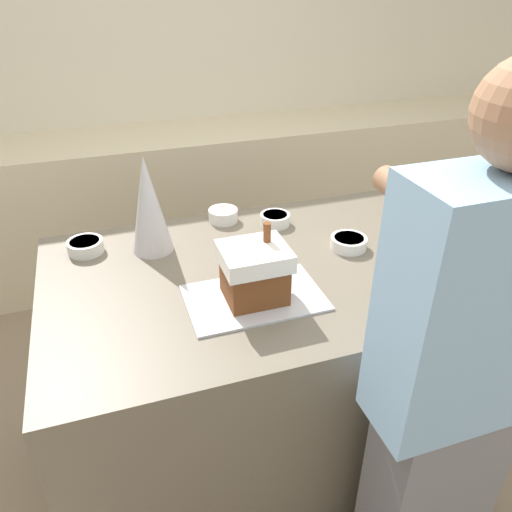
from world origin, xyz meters
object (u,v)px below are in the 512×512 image
gingerbread_house (254,272)px  decorative_tree (148,205)px  candy_bowl_front_corner (275,219)px  baking_tray (254,298)px  candy_bowl_near_tray_left (85,246)px  candy_bowl_near_tray_right (427,223)px  candy_bowl_far_left (349,242)px  candy_bowl_beside_tree (223,215)px  person (453,391)px

gingerbread_house → decorative_tree: bearing=121.7°
decorative_tree → candy_bowl_front_corner: decorative_tree is taller
baking_tray → gingerbread_house: (0.00, 0.00, 0.10)m
candy_bowl_near_tray_left → baking_tray: bearing=-43.9°
candy_bowl_near_tray_right → candy_bowl_far_left: (-0.38, -0.05, 0.00)m
candy_bowl_beside_tree → gingerbread_house: bearing=-95.2°
baking_tray → gingerbread_house: bearing=29.3°
candy_bowl_beside_tree → candy_bowl_near_tray_left: bearing=-171.0°
candy_bowl_far_left → candy_bowl_front_corner: candy_bowl_front_corner is taller
decorative_tree → candy_bowl_far_left: size_ratio=2.70×
baking_tray → decorative_tree: decorative_tree is taller
candy_bowl_near_tray_right → candy_bowl_front_corner: size_ratio=1.00×
candy_bowl_near_tray_right → person: bearing=-120.0°
candy_bowl_near_tray_right → candy_bowl_far_left: size_ratio=0.90×
candy_bowl_near_tray_right → candy_bowl_beside_tree: size_ratio=1.01×
gingerbread_house → person: size_ratio=0.14×
gingerbread_house → person: (0.38, -0.52, -0.13)m
candy_bowl_far_left → candy_bowl_front_corner: size_ratio=1.12×
candy_bowl_near_tray_left → person: bearing=-48.8°
decorative_tree → candy_bowl_far_left: bearing=-17.6°
baking_tray → candy_bowl_front_corner: bearing=62.5°
candy_bowl_front_corner → decorative_tree: bearing=-174.4°
decorative_tree → candy_bowl_far_left: 0.75m
decorative_tree → person: bearing=-55.9°
gingerbread_house → candy_bowl_far_left: (0.44, 0.20, -0.08)m
candy_bowl_near_tray_right → candy_bowl_front_corner: 0.61m
candy_bowl_near_tray_left → candy_bowl_beside_tree: (0.55, 0.09, 0.00)m
baking_tray → candy_bowl_beside_tree: candy_bowl_beside_tree is taller
gingerbread_house → decorative_tree: 0.50m
candy_bowl_near_tray_right → candy_bowl_near_tray_left: bearing=169.8°
gingerbread_house → candy_bowl_near_tray_right: 0.86m
baking_tray → candy_bowl_far_left: bearing=24.4°
candy_bowl_near_tray_right → candy_bowl_beside_tree: candy_bowl_beside_tree is taller
person → candy_bowl_beside_tree: bearing=106.6°
candy_bowl_front_corner → candy_bowl_beside_tree: 0.22m
candy_bowl_near_tray_right → candy_bowl_far_left: same height
decorative_tree → candy_bowl_far_left: (0.70, -0.22, -0.16)m
person → candy_bowl_near_tray_right: bearing=60.0°
baking_tray → gingerbread_house: gingerbread_house is taller
candy_bowl_near_tray_right → person: size_ratio=0.07×
candy_bowl_far_left → candy_bowl_beside_tree: (-0.39, 0.37, 0.00)m
gingerbread_house → candy_bowl_near_tray_left: size_ratio=1.84×
baking_tray → decorative_tree: bearing=121.6°
candy_bowl_far_left → candy_bowl_beside_tree: bearing=136.4°
decorative_tree → candy_bowl_near_tray_right: 1.10m
candy_bowl_far_left → baking_tray: bearing=-155.6°
candy_bowl_near_tray_left → candy_bowl_near_tray_right: bearing=-10.2°
candy_bowl_near_tray_left → candy_bowl_near_tray_right: candy_bowl_near_tray_left is taller
decorative_tree → candy_bowl_beside_tree: size_ratio=3.04×
decorative_tree → candy_bowl_near_tray_left: bearing=166.0°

